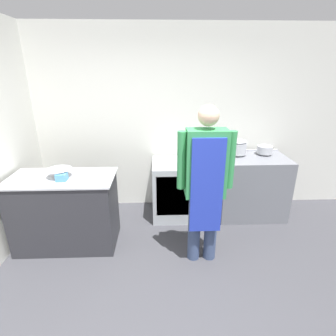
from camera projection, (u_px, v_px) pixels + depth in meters
ground_plane at (166, 314)px, 2.39m from camera, size 14.00×14.00×0.00m
wall_back at (161, 122)px, 3.93m from camera, size 8.00×0.05×2.70m
prep_counter at (66, 211)px, 3.22m from camera, size 1.23×0.64×0.90m
stove at (250, 186)px, 3.91m from camera, size 0.97×0.67×0.93m
fridge_unit at (176, 189)px, 3.91m from camera, size 0.70×0.68×0.84m
person_cook at (205, 179)px, 2.75m from camera, size 0.60×0.24×1.78m
mixing_bowl at (59, 173)px, 3.05m from camera, size 0.29×0.29×0.10m
plastic_tub at (62, 177)px, 2.96m from camera, size 0.11×0.11×0.09m
stock_pot at (237, 147)px, 3.81m from camera, size 0.26×0.26×0.21m
sauce_pot at (265, 150)px, 3.84m from camera, size 0.22×0.22×0.11m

